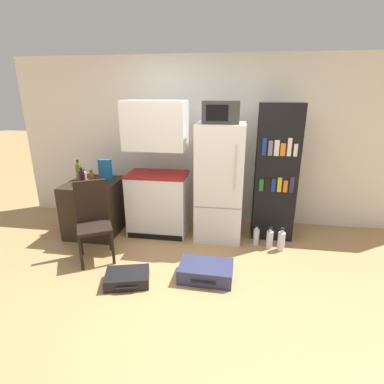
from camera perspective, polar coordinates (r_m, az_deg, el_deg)
ground_plane at (r=3.36m, az=-2.03°, el=-18.15°), size 24.00×24.00×0.00m
wall_back at (r=4.71m, az=4.82°, el=9.42°), size 6.40×0.10×2.53m
side_table at (r=4.65m, az=-17.96°, el=-2.75°), size 0.71×0.79×0.78m
kitchen_hutch at (r=4.29m, az=-6.63°, el=3.15°), size 0.85×0.54×1.90m
refrigerator at (r=4.15m, az=5.24°, el=1.72°), size 0.64×0.59×1.62m
microwave at (r=3.97m, az=5.65°, el=14.96°), size 0.46×0.43×0.28m
bookshelf at (r=4.26m, az=15.69°, el=3.36°), size 0.56×0.31×1.88m
bottle_olive_oil at (r=4.68m, az=-20.78°, el=3.67°), size 0.08×0.08×0.30m
bottle_wine_dark at (r=4.43m, az=-20.23°, el=2.63°), size 0.08×0.08×0.24m
bottle_amber_beer at (r=4.46m, az=-18.55°, el=2.59°), size 0.08×0.08×0.19m
bottle_clear_short at (r=4.57m, az=-19.79°, el=2.80°), size 0.06×0.06×0.18m
bottle_ketchup_red at (r=4.18m, az=-17.66°, el=1.45°), size 0.08×0.08×0.15m
cereal_box at (r=4.57m, az=-16.14°, el=4.14°), size 0.19×0.07×0.30m
chair at (r=3.90m, az=-18.37°, el=-4.17°), size 0.54×0.54×0.99m
suitcase_large_flat at (r=3.50m, az=2.67°, el=-14.86°), size 0.61×0.43×0.17m
suitcase_small_flat at (r=3.50m, az=-12.21°, el=-15.69°), size 0.54×0.45×0.13m
water_bottle_front at (r=4.25m, az=12.14°, el=-8.25°), size 0.08×0.08×0.29m
water_bottle_middle at (r=4.18m, az=16.64°, el=-8.89°), size 0.09×0.09×0.32m
water_bottle_back at (r=4.20m, az=14.56°, el=-8.67°), size 0.09×0.09×0.31m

